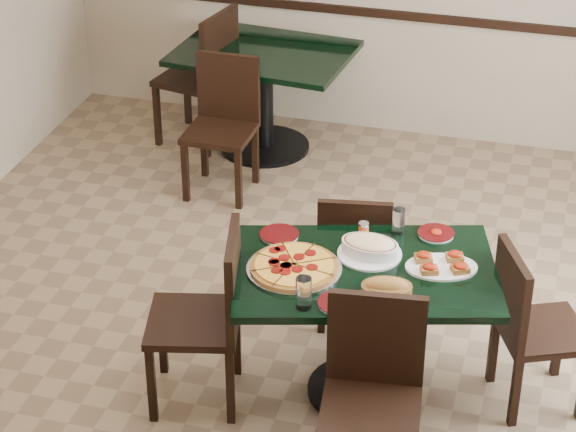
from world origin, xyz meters
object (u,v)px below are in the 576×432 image
(chair_near, at_px, (373,385))
(bread_basket, at_px, (387,289))
(pepperoni_pizza, at_px, (294,267))
(bruschetta_platter, at_px, (442,264))
(chair_far, at_px, (354,253))
(back_chair_left, at_px, (206,70))
(chair_right, at_px, (528,321))
(lasagna_casserole, at_px, (370,247))
(back_table, at_px, (264,81))
(back_chair_near, at_px, (224,117))
(chair_left, at_px, (211,309))
(main_table, at_px, (364,300))

(chair_near, xyz_separation_m, bread_basket, (-0.02, 0.37, 0.27))
(pepperoni_pizza, height_order, bruschetta_platter, bruschetta_platter)
(chair_far, distance_m, bruschetta_platter, 0.77)
(chair_far, relative_size, back_chair_left, 0.83)
(chair_right, distance_m, lasagna_casserole, 0.85)
(chair_right, bearing_deg, back_table, 16.69)
(chair_right, bearing_deg, back_chair_near, 26.50)
(chair_far, bearing_deg, bread_basket, 102.48)
(bruschetta_platter, bearing_deg, chair_left, -179.18)
(back_chair_near, xyz_separation_m, back_chair_left, (-0.33, 0.59, 0.05))
(bread_basket, bearing_deg, back_chair_near, 111.98)
(chair_right, relative_size, bread_basket, 3.26)
(bread_basket, bearing_deg, chair_right, 15.77)
(bruschetta_platter, bearing_deg, back_chair_left, 113.99)
(back_chair_near, relative_size, bruschetta_platter, 2.28)
(lasagna_casserole, bearing_deg, chair_near, -69.95)
(back_table, height_order, back_chair_left, back_chair_left)
(chair_left, distance_m, lasagna_casserole, 0.83)
(main_table, distance_m, back_table, 2.80)
(chair_near, distance_m, back_chair_near, 2.89)
(chair_left, bearing_deg, back_chair_left, -173.68)
(back_table, relative_size, chair_far, 1.50)
(main_table, bearing_deg, back_chair_near, 109.80)
(main_table, relative_size, back_chair_near, 1.56)
(chair_near, bearing_deg, chair_far, 99.45)
(back_chair_left, bearing_deg, chair_left, 31.45)
(chair_left, relative_size, pepperoni_pizza, 2.08)
(chair_left, xyz_separation_m, back_chair_near, (-0.65, 2.12, -0.02))
(bruschetta_platter, bearing_deg, chair_near, -121.64)
(chair_left, relative_size, back_chair_left, 0.95)
(lasagna_casserole, bearing_deg, back_chair_near, 133.43)
(main_table, bearing_deg, chair_right, -4.41)
(lasagna_casserole, bearing_deg, bread_basket, -59.46)
(back_chair_near, distance_m, lasagna_casserole, 2.24)
(main_table, xyz_separation_m, chair_far, (-0.17, 0.57, -0.11))
(chair_right, xyz_separation_m, back_chair_left, (-2.46, 2.32, 0.08))
(pepperoni_pizza, bearing_deg, chair_far, 77.35)
(back_table, bearing_deg, lasagna_casserole, -56.96)
(chair_far, xyz_separation_m, pepperoni_pizza, (-0.15, -0.67, 0.31))
(pepperoni_pizza, distance_m, bread_basket, 0.48)
(back_chair_near, height_order, lasagna_casserole, back_chair_near)
(main_table, relative_size, pepperoni_pizza, 3.11)
(back_table, relative_size, back_chair_near, 1.37)
(chair_far, bearing_deg, lasagna_casserole, 100.84)
(main_table, height_order, bruschetta_platter, bruschetta_platter)
(pepperoni_pizza, distance_m, bruschetta_platter, 0.70)
(chair_left, distance_m, back_chair_near, 2.22)
(chair_far, xyz_separation_m, chair_right, (0.95, -0.41, 0.02))
(back_chair_left, bearing_deg, lasagna_casserole, 47.05)
(bruschetta_platter, bearing_deg, back_chair_near, 117.07)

